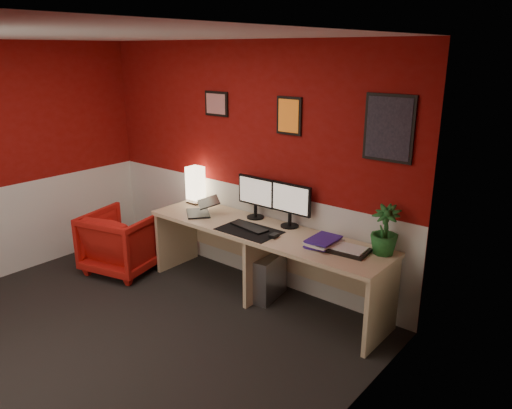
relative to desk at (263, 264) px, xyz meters
name	(u,v)px	position (x,y,z in m)	size (l,w,h in m)	color
ground	(115,339)	(-0.53, -1.41, -0.36)	(4.00, 3.50, 0.01)	black
ceiling	(85,35)	(-0.53, -1.41, 2.13)	(4.00, 3.50, 0.01)	white
wall_back	(245,164)	(-0.53, 0.34, 0.89)	(4.00, 0.01, 2.50)	maroon
wall_right	(315,270)	(1.47, -1.41, 0.89)	(0.01, 3.50, 2.50)	maroon
wainscot_back	(245,230)	(-0.53, 0.34, 0.14)	(4.00, 0.01, 1.00)	silver
wainscot_left	(1,233)	(-2.53, -1.41, 0.14)	(0.01, 3.50, 1.00)	silver
wainscot_right	(309,385)	(1.46, -1.41, 0.14)	(0.01, 3.50, 1.00)	silver
desk	(263,264)	(0.00, 0.00, 0.00)	(2.60, 0.65, 0.73)	#D3B487
shoji_lamp	(196,186)	(-1.14, 0.20, 0.56)	(0.16, 0.16, 0.40)	#FFE5B2
laptop	(198,204)	(-0.83, -0.07, 0.47)	(0.33, 0.23, 0.22)	black
monitor_left	(255,191)	(-0.29, 0.23, 0.66)	(0.45, 0.06, 0.58)	black
monitor_right	(290,199)	(0.14, 0.23, 0.66)	(0.45, 0.06, 0.58)	black
desk_mat	(249,231)	(-0.09, -0.11, 0.37)	(0.60, 0.38, 0.01)	black
keyboard	(249,227)	(-0.13, -0.06, 0.38)	(0.42, 0.14, 0.02)	black
mouse	(274,235)	(0.21, -0.10, 0.39)	(0.06, 0.10, 0.03)	black
book_bottom	(309,242)	(0.54, -0.01, 0.38)	(0.21, 0.28, 0.03)	#3B2096
book_middle	(313,239)	(0.56, 0.01, 0.41)	(0.24, 0.32, 0.02)	silver
book_top	(312,237)	(0.56, 0.00, 0.43)	(0.23, 0.31, 0.03)	#3B2096
zen_tray	(348,250)	(0.90, 0.03, 0.38)	(0.35, 0.25, 0.03)	black
potted_plant	(385,230)	(1.16, 0.19, 0.58)	(0.24, 0.24, 0.43)	#19591E
pc_tower	(268,276)	(0.03, 0.04, -0.14)	(0.20, 0.45, 0.45)	#99999E
armchair	(123,241)	(-1.63, -0.48, -0.02)	(0.73, 0.76, 0.69)	#B8150E
art_left	(216,104)	(-0.91, 0.33, 1.49)	(0.32, 0.02, 0.26)	red
art_center	(289,116)	(0.04, 0.33, 1.44)	(0.28, 0.02, 0.36)	orange
art_right	(389,128)	(1.06, 0.33, 1.42)	(0.44, 0.02, 0.56)	black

